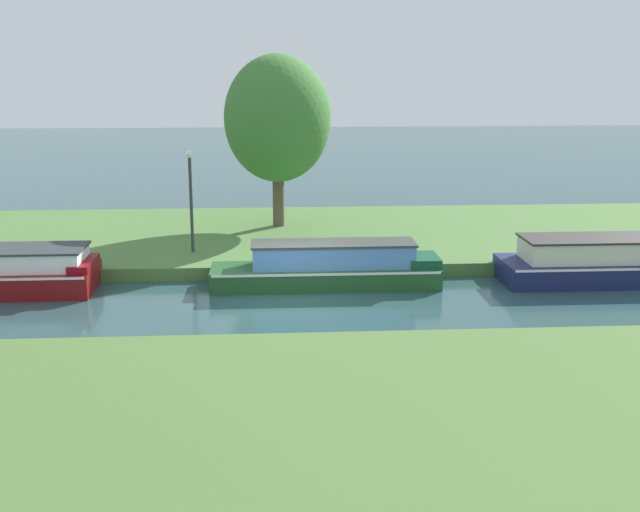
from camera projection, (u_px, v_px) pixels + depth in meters
name	position (u px, v px, depth m)	size (l,w,h in m)	color
ground_plane	(294.00, 299.00, 21.89)	(120.00, 120.00, 0.00)	#29494C
riverbank_far	(287.00, 237.00, 28.63)	(72.00, 10.00, 0.40)	#4D7539
riverbank_near	(313.00, 444.00, 13.11)	(72.00, 10.00, 0.40)	#4E7135
forest_barge	(331.00, 267.00, 22.99)	(6.55, 1.59, 1.30)	#1F4F25
maroon_narrowboat	(17.00, 273.00, 22.43)	(4.65, 2.14, 1.27)	maroon
navy_cruiser	(610.00, 262.00, 23.51)	(6.45, 2.08, 1.34)	#1A2051
willow_tree_left	(278.00, 119.00, 28.57)	(3.83, 4.48, 6.22)	brown
lamp_post	(191.00, 189.00, 25.12)	(0.24, 0.24, 3.24)	#333338
mooring_post_near	(364.00, 250.00, 24.53)	(0.14, 0.14, 0.61)	#523023
mooring_post_far	(268.00, 252.00, 24.35)	(0.13, 0.13, 0.54)	#452D26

